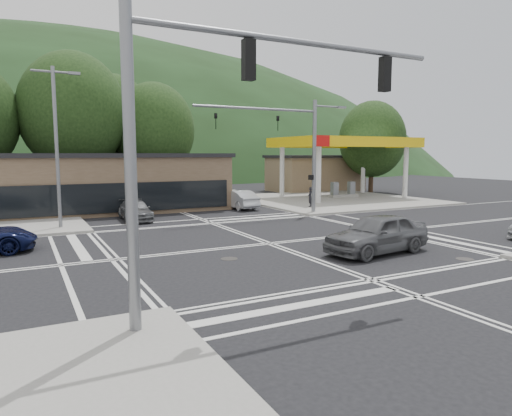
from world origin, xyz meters
name	(u,v)px	position (x,y,z in m)	size (l,w,h in m)	color
ground	(269,244)	(0.00, 0.00, 0.00)	(120.00, 120.00, 0.00)	black
sidewalk_ne	(332,200)	(15.00, 15.00, 0.07)	(16.00, 16.00, 0.15)	gray
gas_station_canopy	(344,145)	(16.99, 15.99, 5.04)	(12.32, 8.34, 5.75)	silver
convenience_store	(315,174)	(20.00, 25.00, 1.90)	(10.00, 6.00, 3.80)	#846B4F
commercial_row	(58,185)	(-8.00, 17.00, 2.00)	(24.00, 8.00, 4.00)	brown
hill_north	(72,173)	(0.00, 90.00, 0.00)	(252.00, 126.00, 140.00)	#1C3317
tree_n_b	(73,113)	(-6.00, 24.00, 7.79)	(9.00, 9.00, 12.98)	#382619
tree_n_c	(154,130)	(1.00, 24.00, 6.49)	(7.60, 7.60, 10.87)	#382619
tree_n_e	(113,124)	(-2.00, 28.00, 7.14)	(8.40, 8.40, 11.98)	#382619
tree_ne	(372,139)	(24.00, 20.00, 5.84)	(7.20, 7.20, 9.99)	#382619
streetlight_nw	(57,140)	(-8.44, 9.00, 5.05)	(2.50, 0.25, 9.00)	slate
signal_mast_ne	(299,142)	(6.95, 8.20, 5.07)	(11.65, 0.30, 8.00)	slate
signal_mast_sw	(205,119)	(-6.39, -8.20, 5.12)	(9.14, 0.28, 8.00)	slate
car_grey_center	(377,234)	(3.09, -3.96, 0.86)	(2.02, 5.03, 1.71)	#535457
car_queue_a	(238,199)	(4.62, 13.35, 0.72)	(1.52, 4.35, 1.43)	silver
car_queue_b	(226,196)	(5.19, 16.96, 0.69)	(1.62, 4.03, 1.37)	silver
car_northbound	(135,210)	(-3.90, 10.80, 0.63)	(1.78, 4.37, 1.27)	#575A5C
pedestrian	(310,197)	(9.64, 10.73, 0.92)	(0.56, 0.37, 1.55)	black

